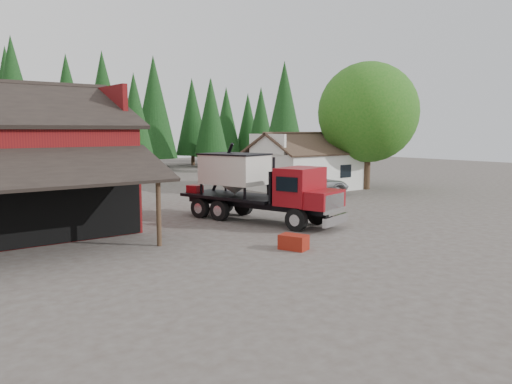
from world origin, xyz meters
TOP-DOWN VIEW (x-y plane):
  - ground at (0.00, 0.00)m, footprint 120.00×120.00m
  - farmhouse at (13.00, 13.00)m, footprint 8.60×6.42m
  - deciduous_tree at (17.01, 9.97)m, footprint 8.00×8.00m
  - conifer_backdrop at (0.00, 42.00)m, footprint 76.00×16.00m
  - near_pine_b at (6.00, 30.00)m, footprint 3.96×3.96m
  - near_pine_c at (22.00, 26.00)m, footprint 4.84×4.84m
  - near_pine_d at (-4.00, 34.00)m, footprint 5.28×5.28m
  - feed_truck at (1.13, 4.03)m, footprint 4.84×9.41m
  - silver_car at (10.54, 10.00)m, footprint 6.60×4.25m
  - equip_box at (-1.61, -1.80)m, footprint 1.05×1.28m

SIDE VIEW (x-z plane):
  - ground at x=0.00m, z-range 0.00..0.00m
  - conifer_backdrop at x=0.00m, z-range -8.00..8.00m
  - equip_box at x=-1.61m, z-range 0.00..0.60m
  - silver_car at x=10.54m, z-range 0.00..1.69m
  - farmhouse at x=13.00m, z-range -0.66..3.99m
  - feed_truck at x=1.13m, z-range -0.13..3.97m
  - near_pine_b at x=6.00m, z-range 0.69..11.09m
  - deciduous_tree at x=17.01m, z-range 0.81..11.01m
  - near_pine_c at x=22.00m, z-range 0.69..13.09m
  - near_pine_d at x=-4.00m, z-range 0.69..14.09m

